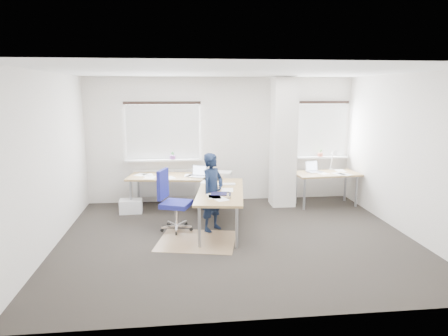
{
  "coord_description": "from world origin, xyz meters",
  "views": [
    {
      "loc": [
        -0.93,
        -6.46,
        2.5
      ],
      "look_at": [
        -0.11,
        0.9,
        1.06
      ],
      "focal_mm": 32.0,
      "sensor_mm": 36.0,
      "label": 1
    }
  ],
  "objects": [
    {
      "name": "floor_mat",
      "position": [
        -0.68,
        -0.06,
        0.0
      ],
      "size": [
        1.48,
        1.32,
        0.01
      ],
      "primitive_type": "cube",
      "rotation": [
        0.0,
        0.0,
        -0.21
      ],
      "color": "#8C6D4C",
      "rests_on": "ground"
    },
    {
      "name": "person",
      "position": [
        -0.37,
        0.46,
        0.71
      ],
      "size": [
        0.6,
        0.61,
        1.42
      ],
      "primitive_type": "imported",
      "rotation": [
        0.0,
        0.0,
        0.83
      ],
      "color": "black",
      "rests_on": "ground"
    },
    {
      "name": "desk_side",
      "position": [
        2.25,
        1.81,
        0.69
      ],
      "size": [
        1.45,
        0.81,
        1.22
      ],
      "rotation": [
        0.0,
        0.0,
        0.08
      ],
      "color": "olive",
      "rests_on": "ground"
    },
    {
      "name": "desk_main",
      "position": [
        -0.57,
        1.18,
        0.69
      ],
      "size": [
        2.4,
        2.93,
        0.96
      ],
      "rotation": [
        0.0,
        0.0,
        -0.15
      ],
      "color": "olive",
      "rests_on": "ground"
    },
    {
      "name": "room_shell",
      "position": [
        0.18,
        0.45,
        1.75
      ],
      "size": [
        6.04,
        5.04,
        2.82
      ],
      "color": "beige",
      "rests_on": "ground"
    },
    {
      "name": "ground",
      "position": [
        0.0,
        0.0,
        0.0
      ],
      "size": [
        6.0,
        6.0,
        0.0
      ],
      "primitive_type": "plane",
      "color": "black",
      "rests_on": "ground"
    },
    {
      "name": "task_chair",
      "position": [
        -1.06,
        0.54,
        0.31
      ],
      "size": [
        0.64,
        0.62,
        1.11
      ],
      "rotation": [
        0.0,
        0.0,
        -0.34
      ],
      "color": "navy",
      "rests_on": "ground"
    },
    {
      "name": "white_crate",
      "position": [
        -1.97,
        1.7,
        0.14
      ],
      "size": [
        0.47,
        0.34,
        0.27
      ],
      "primitive_type": "cube",
      "rotation": [
        0.0,
        0.0,
        0.04
      ],
      "color": "white",
      "rests_on": "ground"
    }
  ]
}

